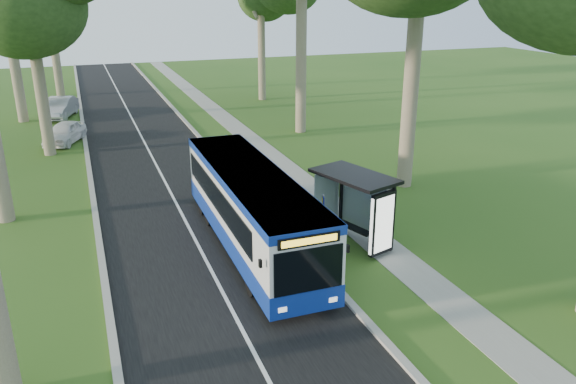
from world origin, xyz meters
The scene contains 12 objects.
ground centered at (0.00, 0.00, 0.00)m, with size 120.00×120.00×0.00m, color #2F561B.
road centered at (-3.50, 10.00, 0.01)m, with size 7.00×100.00×0.02m, color black.
kerb_east centered at (0.00, 10.00, 0.06)m, with size 0.25×100.00×0.12m, color #9E9B93.
kerb_west centered at (-7.00, 10.00, 0.06)m, with size 0.25×100.00×0.12m, color #9E9B93.
centre_line centered at (-3.50, 10.00, 0.02)m, with size 0.12×100.00×0.01m, color white.
footpath centered at (3.00, 10.00, 0.01)m, with size 1.50×100.00×0.02m, color gray.
bus centered at (-1.60, 1.94, 1.53)m, with size 2.37×11.16×2.95m.
bus_stop_sign centered at (0.30, -0.27, 1.62)m, with size 0.16×0.36×2.60m.
bus_shelter centered at (2.20, 0.42, 1.97)m, with size 2.64×3.61×2.78m.
litter_bin centered at (1.41, 5.80, 0.47)m, with size 0.53×0.53×0.93m.
car_white centered at (-8.14, 20.45, 0.67)m, with size 1.58×3.94×1.34m, color silver.
car_silver centered at (-8.43, 28.39, 0.75)m, with size 1.59×4.57×1.51m, color #9B9DA2.
Camera 1 is at (-7.09, -16.51, 9.20)m, focal length 35.00 mm.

